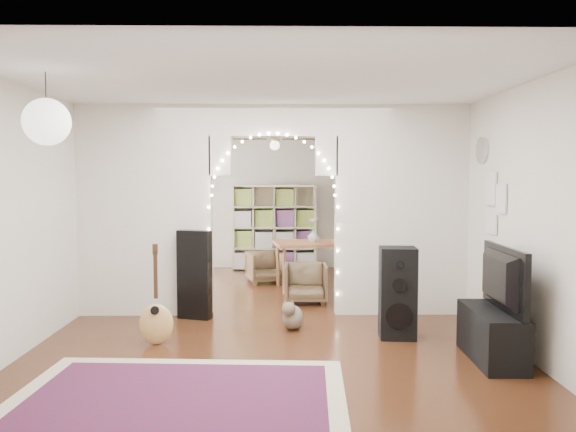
{
  "coord_description": "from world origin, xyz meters",
  "views": [
    {
      "loc": [
        0.08,
        -7.23,
        1.78
      ],
      "look_at": [
        0.19,
        0.3,
        1.26
      ],
      "focal_mm": 35.0,
      "sensor_mm": 36.0,
      "label": 1
    }
  ],
  "objects_px": {
    "acoustic_guitar": "(156,308)",
    "dining_table": "(313,246)",
    "media_console": "(492,335)",
    "dining_chair_left": "(265,267)",
    "dining_chair_right": "(306,283)",
    "bookcase": "(274,227)",
    "floor_speaker": "(398,293)"
  },
  "relations": [
    {
      "from": "floor_speaker",
      "to": "media_console",
      "type": "bearing_deg",
      "value": -41.8
    },
    {
      "from": "bookcase",
      "to": "dining_chair_left",
      "type": "height_order",
      "value": "bookcase"
    },
    {
      "from": "bookcase",
      "to": "media_console",
      "type": "bearing_deg",
      "value": -58.4
    },
    {
      "from": "media_console",
      "to": "dining_table",
      "type": "height_order",
      "value": "dining_table"
    },
    {
      "from": "bookcase",
      "to": "dining_table",
      "type": "height_order",
      "value": "bookcase"
    },
    {
      "from": "acoustic_guitar",
      "to": "dining_chair_left",
      "type": "bearing_deg",
      "value": 59.38
    },
    {
      "from": "acoustic_guitar",
      "to": "dining_table",
      "type": "bearing_deg",
      "value": 44.37
    },
    {
      "from": "dining_chair_left",
      "to": "acoustic_guitar",
      "type": "bearing_deg",
      "value": -123.76
    },
    {
      "from": "bookcase",
      "to": "dining_chair_left",
      "type": "relative_size",
      "value": 2.85
    },
    {
      "from": "media_console",
      "to": "bookcase",
      "type": "distance_m",
      "value": 5.86
    },
    {
      "from": "dining_table",
      "to": "dining_chair_left",
      "type": "distance_m",
      "value": 1.04
    },
    {
      "from": "floor_speaker",
      "to": "bookcase",
      "type": "height_order",
      "value": "bookcase"
    },
    {
      "from": "dining_table",
      "to": "acoustic_guitar",
      "type": "bearing_deg",
      "value": -130.85
    },
    {
      "from": "floor_speaker",
      "to": "dining_table",
      "type": "height_order",
      "value": "floor_speaker"
    },
    {
      "from": "dining_chair_left",
      "to": "dining_chair_right",
      "type": "height_order",
      "value": "dining_chair_right"
    },
    {
      "from": "floor_speaker",
      "to": "dining_chair_right",
      "type": "height_order",
      "value": "floor_speaker"
    },
    {
      "from": "dining_chair_right",
      "to": "dining_chair_left",
      "type": "bearing_deg",
      "value": 113.61
    },
    {
      "from": "dining_chair_left",
      "to": "dining_chair_right",
      "type": "xyz_separation_m",
      "value": [
        0.62,
        -1.52,
        0.02
      ]
    },
    {
      "from": "bookcase",
      "to": "floor_speaker",
      "type": "bearing_deg",
      "value": -63.25
    },
    {
      "from": "acoustic_guitar",
      "to": "dining_chair_right",
      "type": "xyz_separation_m",
      "value": [
        1.69,
        1.98,
        -0.12
      ]
    },
    {
      "from": "dining_table",
      "to": "dining_chair_right",
      "type": "height_order",
      "value": "dining_table"
    },
    {
      "from": "media_console",
      "to": "dining_chair_left",
      "type": "xyz_separation_m",
      "value": [
        -2.31,
        4.07,
        0.01
      ]
    },
    {
      "from": "acoustic_guitar",
      "to": "media_console",
      "type": "bearing_deg",
      "value": -23.36
    },
    {
      "from": "acoustic_guitar",
      "to": "dining_table",
      "type": "xyz_separation_m",
      "value": [
        1.85,
        2.97,
        0.28
      ]
    },
    {
      "from": "dining_table",
      "to": "dining_chair_right",
      "type": "distance_m",
      "value": 1.08
    },
    {
      "from": "acoustic_guitar",
      "to": "dining_chair_left",
      "type": "xyz_separation_m",
      "value": [
        1.06,
        3.5,
        -0.14
      ]
    },
    {
      "from": "bookcase",
      "to": "dining_chair_left",
      "type": "xyz_separation_m",
      "value": [
        -0.15,
        -1.35,
        -0.56
      ]
    },
    {
      "from": "acoustic_guitar",
      "to": "dining_chair_right",
      "type": "relative_size",
      "value": 1.5
    },
    {
      "from": "floor_speaker",
      "to": "acoustic_guitar",
      "type": "bearing_deg",
      "value": -170.8
    },
    {
      "from": "floor_speaker",
      "to": "dining_chair_left",
      "type": "distance_m",
      "value": 3.64
    },
    {
      "from": "floor_speaker",
      "to": "media_console",
      "type": "relative_size",
      "value": 1.01
    },
    {
      "from": "media_console",
      "to": "dining_chair_right",
      "type": "xyz_separation_m",
      "value": [
        -1.69,
        2.55,
        0.03
      ]
    }
  ]
}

